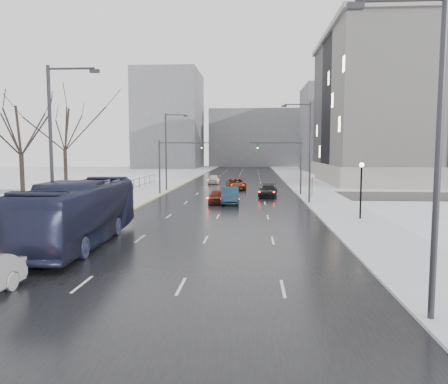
% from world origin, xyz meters
% --- Properties ---
extents(road, '(16.00, 150.00, 0.04)m').
position_xyz_m(road, '(0.00, 60.00, 0.02)').
color(road, black).
rests_on(road, ground).
extents(cross_road, '(130.00, 10.00, 0.04)m').
position_xyz_m(cross_road, '(0.00, 48.00, 0.02)').
color(cross_road, black).
rests_on(cross_road, ground).
extents(sidewalk_left, '(5.00, 150.00, 0.16)m').
position_xyz_m(sidewalk_left, '(-10.50, 60.00, 0.08)').
color(sidewalk_left, silver).
rests_on(sidewalk_left, ground).
extents(sidewalk_right, '(5.00, 150.00, 0.16)m').
position_xyz_m(sidewalk_right, '(10.50, 60.00, 0.08)').
color(sidewalk_right, silver).
rests_on(sidewalk_right, ground).
extents(park_strip, '(14.00, 150.00, 0.12)m').
position_xyz_m(park_strip, '(-20.00, 60.00, 0.06)').
color(park_strip, white).
rests_on(park_strip, ground).
extents(tree_park_d, '(8.75, 8.75, 12.50)m').
position_xyz_m(tree_park_d, '(-17.80, 34.00, 0.00)').
color(tree_park_d, black).
rests_on(tree_park_d, ground).
extents(tree_park_e, '(9.45, 9.45, 13.50)m').
position_xyz_m(tree_park_e, '(-18.20, 44.00, 0.00)').
color(tree_park_e, black).
rests_on(tree_park_e, ground).
extents(iron_fence, '(0.06, 70.00, 1.30)m').
position_xyz_m(iron_fence, '(-13.00, 30.00, 0.91)').
color(iron_fence, black).
rests_on(iron_fence, sidewalk_left).
extents(streetlight_r_near, '(2.95, 0.25, 10.00)m').
position_xyz_m(streetlight_r_near, '(8.17, 10.00, 5.62)').
color(streetlight_r_near, '#2D2D33').
rests_on(streetlight_r_near, ground).
extents(streetlight_r_mid, '(2.95, 0.25, 10.00)m').
position_xyz_m(streetlight_r_mid, '(8.17, 40.00, 5.62)').
color(streetlight_r_mid, '#2D2D33').
rests_on(streetlight_r_mid, ground).
extents(streetlight_l_near, '(2.95, 0.25, 10.00)m').
position_xyz_m(streetlight_l_near, '(-8.17, 20.00, 5.62)').
color(streetlight_l_near, '#2D2D33').
rests_on(streetlight_l_near, ground).
extents(streetlight_l_far, '(2.95, 0.25, 10.00)m').
position_xyz_m(streetlight_l_far, '(-8.17, 52.00, 5.62)').
color(streetlight_l_far, '#2D2D33').
rests_on(streetlight_l_far, ground).
extents(lamppost_r_mid, '(0.36, 0.36, 4.28)m').
position_xyz_m(lamppost_r_mid, '(11.00, 30.00, 2.94)').
color(lamppost_r_mid, black).
rests_on(lamppost_r_mid, sidewalk_right).
extents(mast_signal_right, '(6.10, 0.33, 6.50)m').
position_xyz_m(mast_signal_right, '(7.33, 48.00, 4.11)').
color(mast_signal_right, '#2D2D33').
rests_on(mast_signal_right, ground).
extents(mast_signal_left, '(6.10, 0.33, 6.50)m').
position_xyz_m(mast_signal_left, '(-7.33, 48.00, 4.11)').
color(mast_signal_left, '#2D2D33').
rests_on(mast_signal_left, ground).
extents(no_uturn_sign, '(0.60, 0.06, 2.70)m').
position_xyz_m(no_uturn_sign, '(9.20, 44.00, 2.30)').
color(no_uturn_sign, '#2D2D33').
rests_on(no_uturn_sign, sidewalk_right).
extents(civic_building, '(41.00, 31.00, 24.80)m').
position_xyz_m(civic_building, '(35.00, 72.00, 11.21)').
color(civic_building, gray).
rests_on(civic_building, ground).
extents(bldg_far_right, '(24.00, 20.00, 22.00)m').
position_xyz_m(bldg_far_right, '(28.00, 115.00, 11.00)').
color(bldg_far_right, slate).
rests_on(bldg_far_right, ground).
extents(bldg_far_left, '(18.00, 22.00, 28.00)m').
position_xyz_m(bldg_far_left, '(-22.00, 125.00, 14.00)').
color(bldg_far_left, slate).
rests_on(bldg_far_left, ground).
extents(bldg_far_center, '(30.00, 18.00, 18.00)m').
position_xyz_m(bldg_far_center, '(4.00, 140.00, 9.00)').
color(bldg_far_center, slate).
rests_on(bldg_far_center, ground).
extents(bus, '(3.55, 13.17, 3.64)m').
position_xyz_m(bus, '(-7.00, 20.34, 1.86)').
color(bus, '#20233E').
rests_on(bus, road).
extents(sedan_center_near, '(1.62, 4.01, 1.37)m').
position_xyz_m(sedan_center_near, '(-0.76, 39.62, 0.72)').
color(sedan_center_near, '#5B1B0F').
rests_on(sedan_center_near, road).
extents(sedan_right_near, '(2.06, 5.09, 1.64)m').
position_xyz_m(sedan_right_near, '(0.50, 39.43, 0.86)').
color(sedan_right_near, '#152C3F').
rests_on(sedan_right_near, road).
extents(sedan_right_cross, '(3.08, 5.50, 1.45)m').
position_xyz_m(sedan_right_cross, '(0.50, 55.32, 0.77)').
color(sedan_right_cross, '#511F0D').
rests_on(sedan_right_cross, road).
extents(sedan_right_far, '(2.44, 4.96, 1.39)m').
position_xyz_m(sedan_right_far, '(4.50, 45.89, 0.73)').
color(sedan_right_far, black).
rests_on(sedan_right_far, road).
extents(sedan_center_far, '(1.90, 4.29, 1.44)m').
position_xyz_m(sedan_center_far, '(-3.44, 64.98, 0.76)').
color(sedan_center_far, silver).
rests_on(sedan_center_far, road).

